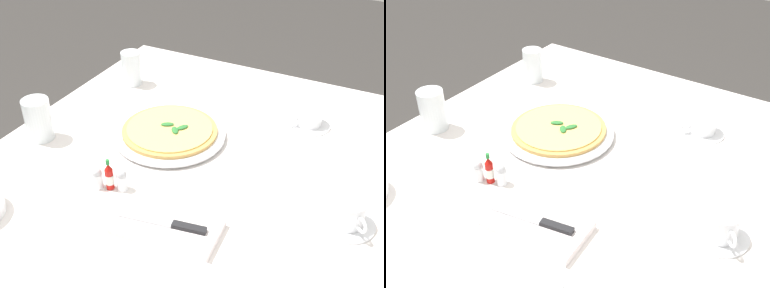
# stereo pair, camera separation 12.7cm
# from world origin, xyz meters

# --- Properties ---
(dining_table) EXTENTS (1.16, 1.16, 0.72)m
(dining_table) POSITION_xyz_m (0.00, 0.00, 0.60)
(dining_table) COLOR white
(dining_table) RESTS_ON ground_plane
(pizza_plate) EXTENTS (0.31, 0.31, 0.02)m
(pizza_plate) POSITION_xyz_m (0.17, -0.06, 0.74)
(pizza_plate) COLOR white
(pizza_plate) RESTS_ON dining_table
(pizza) EXTENTS (0.26, 0.26, 0.02)m
(pizza) POSITION_xyz_m (0.17, -0.06, 0.75)
(pizza) COLOR tan
(pizza) RESTS_ON pizza_plate
(coffee_cup_center_back) EXTENTS (0.13, 0.13, 0.07)m
(coffee_cup_center_back) POSITION_xyz_m (-0.34, 0.07, 0.75)
(coffee_cup_center_back) COLOR white
(coffee_cup_center_back) RESTS_ON dining_table
(coffee_cup_back_corner) EXTENTS (0.13, 0.13, 0.06)m
(coffee_cup_back_corner) POSITION_xyz_m (-0.16, -0.29, 0.75)
(coffee_cup_back_corner) COLOR white
(coffee_cup_back_corner) RESTS_ON dining_table
(water_glass_far_right) EXTENTS (0.06, 0.06, 0.11)m
(water_glass_far_right) POSITION_xyz_m (0.44, -0.29, 0.77)
(water_glass_far_right) COLOR white
(water_glass_far_right) RESTS_ON dining_table
(water_glass_far_left) EXTENTS (0.07, 0.07, 0.12)m
(water_glass_far_left) POSITION_xyz_m (0.48, 0.11, 0.78)
(water_glass_far_left) COLOR white
(water_glass_far_left) RESTS_ON dining_table
(napkin_folded) EXTENTS (0.23, 0.15, 0.02)m
(napkin_folded) POSITION_xyz_m (-0.01, 0.27, 0.73)
(napkin_folded) COLOR white
(napkin_folded) RESTS_ON dining_table
(dinner_knife) EXTENTS (0.20, 0.05, 0.01)m
(dinner_knife) POSITION_xyz_m (-0.01, 0.27, 0.75)
(dinner_knife) COLOR silver
(dinner_knife) RESTS_ON napkin_folded
(hot_sauce_bottle) EXTENTS (0.02, 0.02, 0.08)m
(hot_sauce_bottle) POSITION_xyz_m (0.19, 0.20, 0.76)
(hot_sauce_bottle) COLOR #B7140F
(hot_sauce_bottle) RESTS_ON dining_table
(salt_shaker) EXTENTS (0.03, 0.03, 0.06)m
(salt_shaker) POSITION_xyz_m (0.21, 0.21, 0.75)
(salt_shaker) COLOR white
(salt_shaker) RESTS_ON dining_table
(pepper_shaker) EXTENTS (0.03, 0.03, 0.06)m
(pepper_shaker) POSITION_xyz_m (0.16, 0.19, 0.75)
(pepper_shaker) COLOR white
(pepper_shaker) RESTS_ON dining_table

